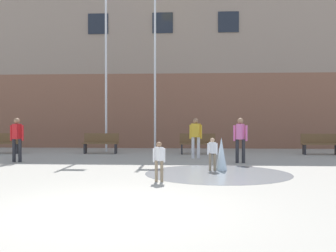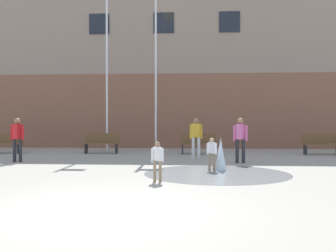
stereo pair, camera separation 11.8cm
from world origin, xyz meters
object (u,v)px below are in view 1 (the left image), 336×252
Objects in this scene: park_bench_far_left at (4,143)px; child_with_pink_shirt at (212,151)px; child_in_fountain at (159,158)px; flagpole_left at (107,58)px; flagpole_right at (156,60)px; park_bench_far_right at (320,144)px; adult_watching at (17,136)px; adult_in_red at (196,135)px; park_bench_under_right_flagpole at (101,143)px; park_bench_near_trashcan at (198,143)px; adult_near_bench at (240,137)px.

park_bench_far_left is 10.76m from child_with_pink_shirt.
child_in_fountain reaches higher than park_bench_far_left.
child_in_fountain is at bearing -70.16° from flagpole_left.
park_bench_far_left is at bearing -153.22° from child_with_pink_shirt.
child_in_fountain is at bearing -45.23° from park_bench_far_left.
flagpole_right is at bearing 167.02° from child_with_pink_shirt.
park_bench_far_right is 1.01× the size of adult_watching.
flagpole_left is 2.36m from flagpole_right.
adult_watching is 6.70m from adult_in_red.
flagpole_right is (-2.33, 6.87, 3.82)m from child_with_pink_shirt.
child_with_pink_shirt is at bearing -50.85° from park_bench_under_right_flagpole.
child_in_fountain is at bearing -97.68° from park_bench_near_trashcan.
park_bench_near_trashcan is at bearing 104.78° from adult_in_red.
adult_watching reaches higher than park_bench_far_right.
adult_in_red is at bearing 127.28° from child_in_fountain.
flagpole_right is (-0.91, 9.06, 3.82)m from child_in_fountain.
park_bench_near_trashcan is at bearing 125.39° from adult_watching.
adult_in_red is (8.72, -1.81, 0.45)m from park_bench_far_left.
park_bench_under_right_flagpole is at bearing -179.94° from park_bench_far_right.
child_in_fountain is 6.90m from adult_watching.
park_bench_far_right is at bearing 113.32° from adult_watching.
adult_watching is 1.61× the size of child_with_pink_shirt.
park_bench_under_right_flagpole is 1.62× the size of child_with_pink_shirt.
flagpole_right reaches higher than adult_in_red.
child_with_pink_shirt is 0.12× the size of flagpole_right.
flagpole_left reaches higher than flagpole_right.
adult_near_bench is at bearing -137.02° from park_bench_far_right.
flagpole_left reaches higher than park_bench_far_right.
flagpole_left is (-4.24, 3.06, 3.56)m from adult_in_red.
park_bench_far_left is 11.00m from child_in_fountain.
flagpole_left is (4.48, 1.25, 4.01)m from park_bench_far_left.
adult_near_bench is 0.19× the size of flagpole_right.
child_in_fountain and child_with_pink_shirt have the same top height.
flagpole_left is at bearing -105.15° from adult_near_bench.
park_bench_under_right_flagpole is 0.19× the size of flagpole_right.
flagpole_left reaches higher than adult_near_bench.
adult_near_bench reaches higher than park_bench_far_right.
flagpole_left is at bearing 165.63° from park_bench_near_trashcan.
park_bench_far_left is 0.19× the size of flagpole_right.
adult_in_red is at bearing -112.77° from adult_near_bench.
park_bench_near_trashcan is 1.62× the size of child_in_fountain.
park_bench_far_right is 1.62× the size of child_in_fountain.
adult_in_red is at bearing -11.73° from park_bench_far_left.
flagpole_right reaches higher than park_bench_far_right.
park_bench_far_left is 1.01× the size of adult_watching.
adult_near_bench is at bearing -53.94° from flagpole_right.
adult_in_red reaches higher than park_bench_under_right_flagpole.
park_bench_near_trashcan is (4.38, -0.06, 0.00)m from park_bench_under_right_flagpole.
adult_near_bench is (10.27, -3.46, 0.45)m from park_bench_far_left.
park_bench_far_right is 1.01× the size of adult_near_bench.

